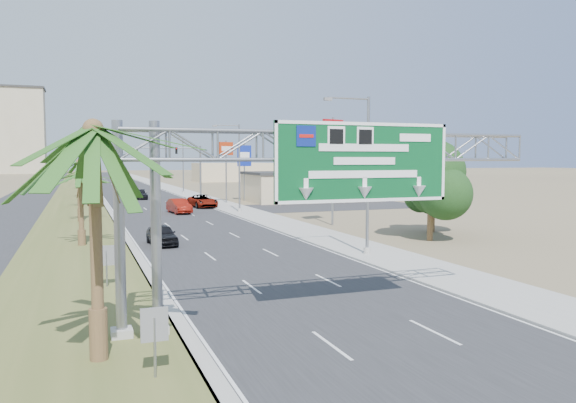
# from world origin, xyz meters

# --- Properties ---
(road) EXTENTS (12.00, 300.00, 0.02)m
(road) POSITION_xyz_m (0.00, 110.00, 0.01)
(road) COLOR #28282B
(road) RESTS_ON ground
(sidewalk_right) EXTENTS (4.00, 300.00, 0.10)m
(sidewalk_right) POSITION_xyz_m (8.50, 110.00, 0.05)
(sidewalk_right) COLOR #9E9B93
(sidewalk_right) RESTS_ON ground
(median_grass) EXTENTS (7.00, 300.00, 0.12)m
(median_grass) POSITION_xyz_m (-10.00, 110.00, 0.06)
(median_grass) COLOR #4E5827
(median_grass) RESTS_ON ground
(opposing_road) EXTENTS (8.00, 300.00, 0.02)m
(opposing_road) POSITION_xyz_m (-17.00, 110.00, 0.01)
(opposing_road) COLOR #28282B
(opposing_road) RESTS_ON ground
(sign_gantry) EXTENTS (16.75, 1.24, 7.50)m
(sign_gantry) POSITION_xyz_m (-1.06, 9.93, 6.06)
(sign_gantry) COLOR gray
(sign_gantry) RESTS_ON ground
(palm_near) EXTENTS (5.70, 5.70, 8.35)m
(palm_near) POSITION_xyz_m (-9.20, 8.00, 6.93)
(palm_near) COLOR brown
(palm_near) RESTS_ON ground
(palm_row_b) EXTENTS (3.99, 3.99, 5.95)m
(palm_row_b) POSITION_xyz_m (-9.50, 32.00, 4.90)
(palm_row_b) COLOR brown
(palm_row_b) RESTS_ON ground
(palm_row_c) EXTENTS (3.99, 3.99, 6.75)m
(palm_row_c) POSITION_xyz_m (-9.50, 48.00, 5.66)
(palm_row_c) COLOR brown
(palm_row_c) RESTS_ON ground
(palm_row_d) EXTENTS (3.99, 3.99, 5.45)m
(palm_row_d) POSITION_xyz_m (-9.50, 66.00, 4.42)
(palm_row_d) COLOR brown
(palm_row_d) RESTS_ON ground
(palm_row_e) EXTENTS (3.99, 3.99, 6.15)m
(palm_row_e) POSITION_xyz_m (-9.50, 85.00, 5.09)
(palm_row_e) COLOR brown
(palm_row_e) RESTS_ON ground
(palm_row_f) EXTENTS (3.99, 3.99, 5.75)m
(palm_row_f) POSITION_xyz_m (-9.50, 110.00, 4.71)
(palm_row_f) COLOR brown
(palm_row_f) RESTS_ON ground
(streetlight_near) EXTENTS (3.27, 0.44, 10.00)m
(streetlight_near) POSITION_xyz_m (7.30, 22.00, 4.69)
(streetlight_near) COLOR gray
(streetlight_near) RESTS_ON ground
(streetlight_mid) EXTENTS (3.27, 0.44, 10.00)m
(streetlight_mid) POSITION_xyz_m (7.30, 52.00, 4.69)
(streetlight_mid) COLOR gray
(streetlight_mid) RESTS_ON ground
(streetlight_far) EXTENTS (3.27, 0.44, 10.00)m
(streetlight_far) POSITION_xyz_m (7.30, 88.00, 4.69)
(streetlight_far) COLOR gray
(streetlight_far) RESTS_ON ground
(signal_mast) EXTENTS (10.28, 0.71, 8.00)m
(signal_mast) POSITION_xyz_m (5.17, 71.97, 4.85)
(signal_mast) COLOR gray
(signal_mast) RESTS_ON ground
(store_building) EXTENTS (18.00, 10.00, 4.00)m
(store_building) POSITION_xyz_m (22.00, 66.00, 2.00)
(store_building) COLOR #CAB589
(store_building) RESTS_ON ground
(oak_near) EXTENTS (4.50, 4.50, 6.80)m
(oak_near) POSITION_xyz_m (15.00, 26.00, 4.53)
(oak_near) COLOR brown
(oak_near) RESTS_ON ground
(oak_far) EXTENTS (3.50, 3.50, 5.60)m
(oak_far) POSITION_xyz_m (18.00, 30.00, 3.82)
(oak_far) COLOR brown
(oak_far) RESTS_ON ground
(median_signback_a) EXTENTS (0.75, 0.08, 2.08)m
(median_signback_a) POSITION_xyz_m (-7.80, 6.00, 1.45)
(median_signback_a) COLOR gray
(median_signback_a) RESTS_ON ground
(median_signback_b) EXTENTS (0.75, 0.08, 2.08)m
(median_signback_b) POSITION_xyz_m (-8.50, 18.00, 1.45)
(median_signback_b) COLOR gray
(median_signback_b) RESTS_ON ground
(tower_distant) EXTENTS (20.00, 16.00, 35.00)m
(tower_distant) POSITION_xyz_m (-32.00, 250.00, 17.50)
(tower_distant) COLOR tan
(tower_distant) RESTS_ON ground
(building_distant_right) EXTENTS (20.00, 12.00, 5.00)m
(building_distant_right) POSITION_xyz_m (30.00, 140.00, 2.50)
(building_distant_right) COLOR #CAB589
(building_distant_right) RESTS_ON ground
(car_left_lane) EXTENTS (1.96, 4.41, 1.47)m
(car_left_lane) POSITION_xyz_m (-4.17, 30.80, 0.74)
(car_left_lane) COLOR black
(car_left_lane) RESTS_ON ground
(car_mid_lane) EXTENTS (2.28, 5.14, 1.64)m
(car_mid_lane) POSITION_xyz_m (0.93, 53.66, 0.82)
(car_mid_lane) COLOR maroon
(car_mid_lane) RESTS_ON ground
(car_right_lane) EXTENTS (3.22, 6.00, 1.60)m
(car_right_lane) POSITION_xyz_m (5.01, 60.33, 0.80)
(car_right_lane) COLOR gray
(car_right_lane) RESTS_ON ground
(car_far) EXTENTS (2.17, 5.00, 1.43)m
(car_far) POSITION_xyz_m (-0.82, 77.93, 0.72)
(car_far) COLOR black
(car_far) RESTS_ON ground
(pole_sign_red_near) EXTENTS (2.36, 1.11, 9.91)m
(pole_sign_red_near) POSITION_xyz_m (12.29, 37.40, 7.86)
(pole_sign_red_near) COLOR gray
(pole_sign_red_near) RESTS_ON ground
(pole_sign_blue) EXTENTS (2.02, 0.58, 8.26)m
(pole_sign_blue) POSITION_xyz_m (12.99, 68.95, 6.20)
(pole_sign_blue) COLOR gray
(pole_sign_blue) RESTS_ON ground
(pole_sign_red_far) EXTENTS (2.17, 1.05, 8.63)m
(pole_sign_red_far) POSITION_xyz_m (9.54, 66.05, 6.83)
(pole_sign_red_far) COLOR gray
(pole_sign_red_far) RESTS_ON ground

